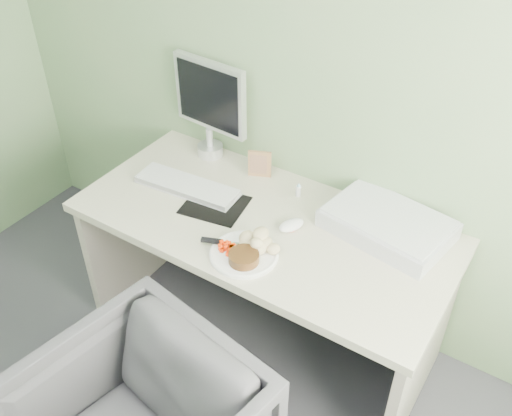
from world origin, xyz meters
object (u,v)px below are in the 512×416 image
Objects in this scene: desk at (263,253)px; monitor at (210,104)px; plate at (244,254)px; scanner at (387,225)px.

desk is 3.35× the size of monitor.
desk is at bearing 103.09° from plate.
monitor reaches higher than desk.
monitor is at bearing 135.56° from plate.
desk is 0.74m from monitor.
monitor reaches higher than plate.
plate is (0.05, -0.22, 0.19)m from desk.
scanner is 0.98m from monitor.
scanner is at bearing -1.16° from monitor.
plate is 0.57× the size of monitor.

